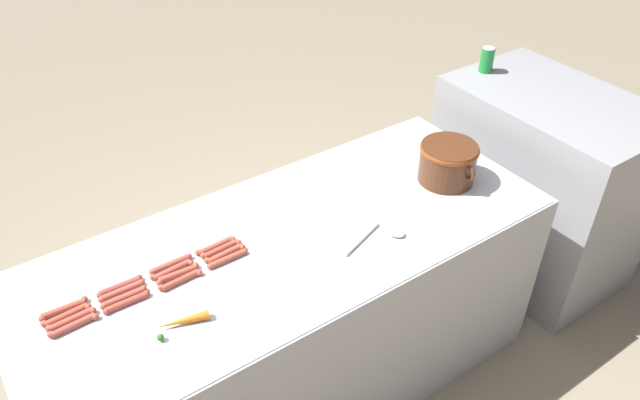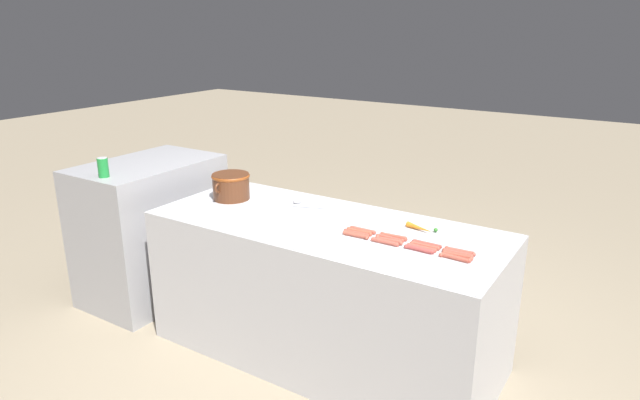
{
  "view_description": "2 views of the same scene",
  "coord_description": "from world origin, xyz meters",
  "px_view_note": "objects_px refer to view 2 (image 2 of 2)",
  "views": [
    {
      "loc": [
        1.46,
        -0.87,
        2.3
      ],
      "look_at": [
        -0.08,
        0.19,
        0.89
      ],
      "focal_mm": 33.86,
      "sensor_mm": 36.0,
      "label": 1
    },
    {
      "loc": [
        -2.5,
        -1.56,
        1.93
      ],
      "look_at": [
        0.14,
        0.12,
        0.92
      ],
      "focal_mm": 31.22,
      "sensor_mm": 36.0,
      "label": 2
    }
  ],
  "objects_px": {
    "hot_dog_8": "(458,253)",
    "bean_pot": "(231,185)",
    "hot_dog_6": "(389,240)",
    "hot_dog_11": "(359,231)",
    "hot_dog_7": "(357,233)",
    "hot_dog_14": "(394,236)",
    "hot_dog_4": "(457,255)",
    "hot_dog_12": "(460,251)",
    "hot_dog_2": "(385,242)",
    "hot_dog_3": "(355,235)",
    "hot_dog_5": "(422,248)",
    "serving_spoon": "(301,203)",
    "hot_dog_1": "(419,249)",
    "hot_dog_10": "(390,238)",
    "hot_dog_0": "(455,258)",
    "back_cabinet": "(152,229)",
    "carrot": "(421,228)",
    "hot_dog_9": "(425,246)",
    "hot_dog_13": "(427,244)",
    "soda_can": "(103,167)",
    "hot_dog_15": "(363,230)"
  },
  "relations": [
    {
      "from": "hot_dog_2",
      "to": "hot_dog_3",
      "type": "xyz_separation_m",
      "value": [
        0.0,
        0.17,
        0.0
      ]
    },
    {
      "from": "hot_dog_10",
      "to": "hot_dog_3",
      "type": "bearing_deg",
      "value": 108.12
    },
    {
      "from": "hot_dog_13",
      "to": "hot_dog_0",
      "type": "bearing_deg",
      "value": -116.29
    },
    {
      "from": "hot_dog_0",
      "to": "hot_dog_1",
      "type": "bearing_deg",
      "value": 88.74
    },
    {
      "from": "hot_dog_8",
      "to": "serving_spoon",
      "type": "distance_m",
      "value": 1.11
    },
    {
      "from": "hot_dog_12",
      "to": "soda_can",
      "type": "distance_m",
      "value": 2.23
    },
    {
      "from": "hot_dog_1",
      "to": "hot_dog_3",
      "type": "distance_m",
      "value": 0.36
    },
    {
      "from": "hot_dog_10",
      "to": "hot_dog_15",
      "type": "relative_size",
      "value": 1.0
    },
    {
      "from": "hot_dog_8",
      "to": "bean_pot",
      "type": "bearing_deg",
      "value": 86.36
    },
    {
      "from": "hot_dog_5",
      "to": "hot_dog_9",
      "type": "relative_size",
      "value": 1.0
    },
    {
      "from": "hot_dog_1",
      "to": "hot_dog_7",
      "type": "xyz_separation_m",
      "value": [
        0.02,
        0.37,
        0.0
      ]
    },
    {
      "from": "hot_dog_1",
      "to": "serving_spoon",
      "type": "xyz_separation_m",
      "value": [
        0.3,
        0.9,
        -0.0
      ]
    },
    {
      "from": "hot_dog_10",
      "to": "bean_pot",
      "type": "distance_m",
      "value": 1.17
    },
    {
      "from": "hot_dog_2",
      "to": "hot_dog_14",
      "type": "bearing_deg",
      "value": -3.22
    },
    {
      "from": "hot_dog_6",
      "to": "hot_dog_11",
      "type": "bearing_deg",
      "value": 81.1
    },
    {
      "from": "hot_dog_10",
      "to": "soda_can",
      "type": "relative_size",
      "value": 1.27
    },
    {
      "from": "hot_dog_5",
      "to": "serving_spoon",
      "type": "height_order",
      "value": "hot_dog_5"
    },
    {
      "from": "hot_dog_1",
      "to": "hot_dog_9",
      "type": "relative_size",
      "value": 1.0
    },
    {
      "from": "hot_dog_3",
      "to": "hot_dog_5",
      "type": "bearing_deg",
      "value": -85.84
    },
    {
      "from": "hot_dog_14",
      "to": "hot_dog_7",
      "type": "bearing_deg",
      "value": 109.1
    },
    {
      "from": "hot_dog_9",
      "to": "hot_dog_13",
      "type": "xyz_separation_m",
      "value": [
        0.03,
        0.0,
        0.0
      ]
    },
    {
      "from": "hot_dog_0",
      "to": "hot_dog_11",
      "type": "bearing_deg",
      "value": 83.85
    },
    {
      "from": "hot_dog_6",
      "to": "hot_dog_8",
      "type": "xyz_separation_m",
      "value": [
        0.03,
        -0.35,
        0.0
      ]
    },
    {
      "from": "hot_dog_1",
      "to": "hot_dog_2",
      "type": "height_order",
      "value": "same"
    },
    {
      "from": "hot_dog_8",
      "to": "hot_dog_15",
      "type": "height_order",
      "value": "same"
    },
    {
      "from": "hot_dog_5",
      "to": "back_cabinet",
      "type": "bearing_deg",
      "value": 87.56
    },
    {
      "from": "hot_dog_14",
      "to": "carrot",
      "type": "xyz_separation_m",
      "value": [
        0.18,
        -0.08,
        0.0
      ]
    },
    {
      "from": "hot_dog_11",
      "to": "serving_spoon",
      "type": "height_order",
      "value": "hot_dog_11"
    },
    {
      "from": "hot_dog_2",
      "to": "hot_dog_15",
      "type": "height_order",
      "value": "same"
    },
    {
      "from": "hot_dog_4",
      "to": "hot_dog_14",
      "type": "bearing_deg",
      "value": 80.66
    },
    {
      "from": "soda_can",
      "to": "hot_dog_10",
      "type": "bearing_deg",
      "value": -79.6
    },
    {
      "from": "hot_dog_14",
      "to": "hot_dog_11",
      "type": "bearing_deg",
      "value": 100.18
    },
    {
      "from": "back_cabinet",
      "to": "carrot",
      "type": "bearing_deg",
      "value": -85.64
    },
    {
      "from": "hot_dog_6",
      "to": "serving_spoon",
      "type": "relative_size",
      "value": 0.6
    },
    {
      "from": "hot_dog_4",
      "to": "hot_dog_12",
      "type": "height_order",
      "value": "same"
    },
    {
      "from": "soda_can",
      "to": "hot_dog_1",
      "type": "bearing_deg",
      "value": -82.06
    },
    {
      "from": "hot_dog_1",
      "to": "hot_dog_3",
      "type": "height_order",
      "value": "same"
    },
    {
      "from": "soda_can",
      "to": "hot_dog_15",
      "type": "bearing_deg",
      "value": -77.55
    },
    {
      "from": "hot_dog_4",
      "to": "hot_dog_8",
      "type": "distance_m",
      "value": 0.03
    },
    {
      "from": "hot_dog_7",
      "to": "hot_dog_14",
      "type": "xyz_separation_m",
      "value": [
        0.06,
        -0.19,
        0.0
      ]
    },
    {
      "from": "hot_dog_0",
      "to": "hot_dog_14",
      "type": "bearing_deg",
      "value": 75.73
    },
    {
      "from": "hot_dog_0",
      "to": "hot_dog_15",
      "type": "bearing_deg",
      "value": 80.82
    },
    {
      "from": "hot_dog_9",
      "to": "serving_spoon",
      "type": "relative_size",
      "value": 0.6
    },
    {
      "from": "hot_dog_2",
      "to": "hot_dog_3",
      "type": "relative_size",
      "value": 1.0
    },
    {
      "from": "hot_dog_0",
      "to": "soda_can",
      "type": "height_order",
      "value": "soda_can"
    },
    {
      "from": "hot_dog_15",
      "to": "soda_can",
      "type": "xyz_separation_m",
      "value": [
        -0.37,
        1.66,
        0.2
      ]
    },
    {
      "from": "hot_dog_8",
      "to": "soda_can",
      "type": "height_order",
      "value": "soda_can"
    },
    {
      "from": "hot_dog_2",
      "to": "hot_dog_9",
      "type": "xyz_separation_m",
      "value": [
        0.06,
        -0.19,
        0.0
      ]
    },
    {
      "from": "hot_dog_7",
      "to": "hot_dog_10",
      "type": "distance_m",
      "value": 0.18
    },
    {
      "from": "hot_dog_14",
      "to": "bean_pot",
      "type": "relative_size",
      "value": 0.53
    }
  ]
}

